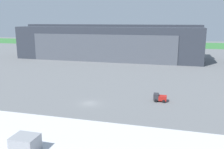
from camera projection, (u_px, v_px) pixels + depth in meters
The scene contains 4 objects.
ground_plane at pixel (89, 103), 65.07m from camera, with size 440.00×440.00×0.00m, color slate.
grass_field_strip at pixel (153, 44), 227.68m from camera, with size 440.00×56.00×0.08m, color #357437.
maintenance_hangar at pixel (110, 42), 143.04m from camera, with size 102.44×33.89×19.36m.
stair_truck at pixel (160, 98), 66.50m from camera, with size 3.50×2.45×2.13m.
Camera 1 is at (21.72, -58.22, 21.63)m, focal length 39.14 mm.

